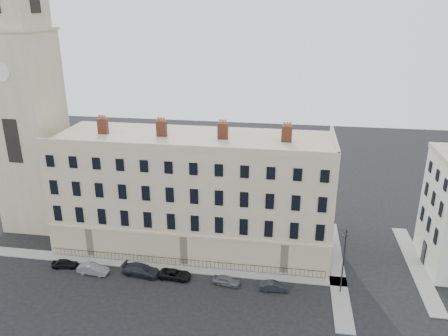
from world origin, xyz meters
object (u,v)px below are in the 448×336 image
Objects in this scene: car_b at (93,269)px; car_e at (227,280)px; car_a at (65,263)px; car_f at (274,286)px; car_c at (141,270)px; streetlamp at (343,259)px; car_d at (175,274)px.

car_e is at bearing -84.66° from car_b.
car_a is 0.97× the size of car_f.
car_a is 0.67× the size of car_c.
car_b is 0.47× the size of streetlamp.
car_b is 16.48m from car_e.
streetlamp is at bearing -98.68° from car_a.
car_d reaches higher than car_f.
streetlamp reaches higher than car_d.
car_c is at bearing 158.06° from streetlamp.
car_e is 0.40× the size of streetlamp.
car_e is at bearing -99.90° from car_a.
car_c reaches higher than car_a.
streetlamp reaches higher than car_a.
car_a is at bearing 83.94° from car_b.
car_a is 0.98× the size of car_e.
car_c is at bearing 93.16° from car_d.
car_d is at bearing -99.32° from car_a.
car_b is 1.18× the size of car_e.
streetlamp is (13.02, 0.45, 3.95)m from car_e.
car_c reaches higher than car_b.
car_e is at bearing 159.75° from streetlamp.
car_c is at bearing -79.49° from car_b.
car_e reaches higher than car_f.
car_c is (10.03, -0.09, 0.14)m from car_a.
car_f is at bearing -83.33° from car_e.
car_b is (4.10, -0.75, 0.09)m from car_a.
car_b reaches higher than car_a.
car_b is 0.98× the size of car_d.
streetlamp is at bearing -88.98° from car_f.
car_b is at bearing 97.28° from car_d.
car_a is 4.17m from car_b.
car_c is at bearing 83.59° from car_f.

